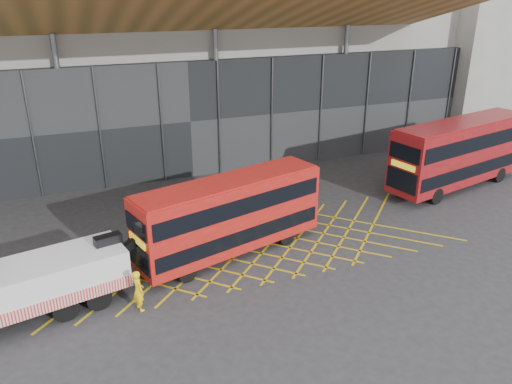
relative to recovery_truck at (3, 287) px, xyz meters
name	(u,v)px	position (x,y,z in m)	size (l,w,h in m)	color
ground_plane	(212,255)	(9.12, 2.43, -1.69)	(120.00, 120.00, 0.00)	#2D2D30
road_markings	(256,246)	(11.52, 2.43, -1.68)	(21.56, 7.16, 0.01)	gold
construction_building	(163,37)	(11.04, 20.82, 7.29)	(55.00, 23.97, 18.00)	gray
east_building	(492,17)	(41.12, 18.43, 8.31)	(15.00, 12.00, 20.00)	gray
recovery_truck	(3,287)	(0.00, 0.00, 0.00)	(10.51, 4.32, 3.65)	black
bus_towed	(230,213)	(10.08, 2.23, 0.52)	(10.02, 4.83, 3.98)	#AD140F
bus_second	(460,151)	(27.16, 5.42, 0.83)	(11.42, 4.93, 4.53)	maroon
worker	(138,290)	(5.01, -0.93, -0.77)	(0.67, 0.44, 1.84)	yellow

